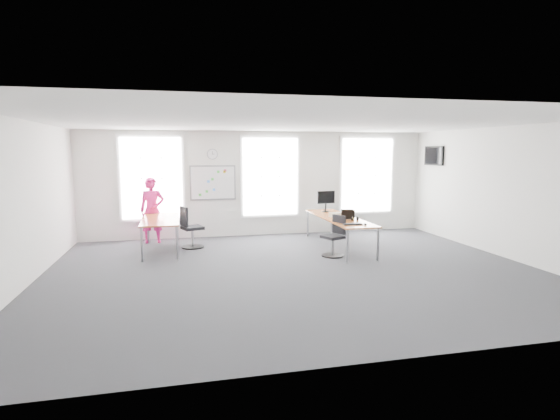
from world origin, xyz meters
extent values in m
plane|color=#28292E|center=(0.00, 0.00, 0.00)|extent=(10.00, 10.00, 0.00)
plane|color=silver|center=(0.00, 0.00, 3.00)|extent=(10.00, 10.00, 0.00)
plane|color=white|center=(0.00, 4.00, 1.50)|extent=(10.00, 0.00, 10.00)
plane|color=white|center=(0.00, -4.00, 1.50)|extent=(10.00, 0.00, 10.00)
plane|color=white|center=(-5.00, 0.00, 1.50)|extent=(0.00, 10.00, 10.00)
plane|color=white|center=(5.00, 0.00, 1.50)|extent=(0.00, 10.00, 10.00)
cube|color=white|center=(-3.00, 3.97, 1.70)|extent=(1.60, 0.06, 2.20)
cube|color=white|center=(0.30, 3.97, 1.70)|extent=(1.60, 0.06, 2.20)
cube|color=white|center=(3.30, 3.97, 1.70)|extent=(1.60, 0.06, 2.20)
cube|color=#C56926|center=(1.65, 1.91, 0.76)|extent=(0.85, 3.17, 0.03)
cylinder|color=gray|center=(1.29, 0.39, 0.37)|extent=(0.05, 0.05, 0.74)
cylinder|color=gray|center=(2.01, 0.39, 0.37)|extent=(0.05, 0.05, 0.74)
cylinder|color=gray|center=(1.29, 3.44, 0.37)|extent=(0.05, 0.05, 0.74)
cylinder|color=gray|center=(2.01, 3.44, 0.37)|extent=(0.05, 0.05, 0.74)
cube|color=#C56926|center=(-2.74, 2.50, 0.78)|extent=(0.88, 2.19, 0.03)
cylinder|color=gray|center=(-3.12, 1.47, 0.38)|extent=(0.05, 0.05, 0.77)
cylinder|color=gray|center=(-2.36, 1.47, 0.38)|extent=(0.05, 0.05, 0.77)
cylinder|color=gray|center=(-3.12, 3.54, 0.38)|extent=(0.05, 0.05, 0.77)
cylinder|color=gray|center=(-2.36, 3.54, 0.38)|extent=(0.05, 0.05, 0.77)
cylinder|color=black|center=(1.17, 1.01, 0.01)|extent=(0.51, 0.51, 0.03)
cylinder|color=gray|center=(1.17, 1.01, 0.23)|extent=(0.06, 0.06, 0.41)
cube|color=black|center=(1.17, 1.01, 0.46)|extent=(0.56, 0.56, 0.07)
cube|color=black|center=(1.35, 1.09, 0.73)|extent=(0.21, 0.39, 0.44)
cylinder|color=black|center=(-1.98, 2.68, 0.02)|extent=(0.56, 0.56, 0.03)
cylinder|color=gray|center=(-1.98, 2.68, 0.26)|extent=(0.07, 0.07, 0.46)
cube|color=black|center=(-1.98, 2.68, 0.51)|extent=(0.61, 0.61, 0.08)
cube|color=black|center=(-2.19, 2.60, 0.81)|extent=(0.20, 0.45, 0.49)
imported|color=#D91D75|center=(-3.00, 3.56, 0.87)|extent=(0.67, 0.48, 1.75)
cube|color=white|center=(-1.35, 3.97, 1.55)|extent=(1.20, 0.03, 0.90)
cylinder|color=gray|center=(-1.35, 3.97, 2.35)|extent=(0.30, 0.04, 0.30)
cube|color=black|center=(4.95, 3.00, 2.30)|extent=(0.06, 0.90, 0.55)
cube|color=black|center=(1.55, 0.75, 0.78)|extent=(0.45, 0.20, 0.02)
ellipsoid|color=black|center=(1.80, 0.64, 0.79)|extent=(0.09, 0.13, 0.05)
cylinder|color=black|center=(1.78, 0.98, 0.78)|extent=(0.08, 0.08, 0.01)
cylinder|color=black|center=(1.77, 1.32, 0.81)|extent=(0.04, 0.08, 0.08)
cylinder|color=black|center=(1.90, 1.32, 0.81)|extent=(0.04, 0.08, 0.08)
cylinder|color=gold|center=(1.77, 1.32, 0.81)|extent=(0.01, 0.09, 0.09)
cube|color=black|center=(1.84, 1.32, 0.86)|extent=(0.15, 0.02, 0.01)
cube|color=black|center=(1.74, 1.57, 0.90)|extent=(0.31, 0.13, 0.25)
cube|color=#FF530F|center=(1.74, 1.50, 0.89)|extent=(0.30, 0.14, 0.22)
cube|color=black|center=(1.74, 1.49, 0.90)|extent=(0.31, 0.15, 0.24)
cube|color=beige|center=(1.60, 1.98, 0.82)|extent=(0.35, 0.30, 0.10)
cylinder|color=black|center=(1.65, 2.94, 0.78)|extent=(0.21, 0.21, 0.02)
cylinder|color=black|center=(1.65, 2.94, 0.89)|extent=(0.04, 0.04, 0.21)
cube|color=black|center=(1.65, 2.92, 1.18)|extent=(0.52, 0.09, 0.35)
cube|color=black|center=(1.65, 2.90, 1.18)|extent=(0.48, 0.06, 0.31)
camera|label=1|loc=(-2.25, -8.41, 2.43)|focal=28.00mm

